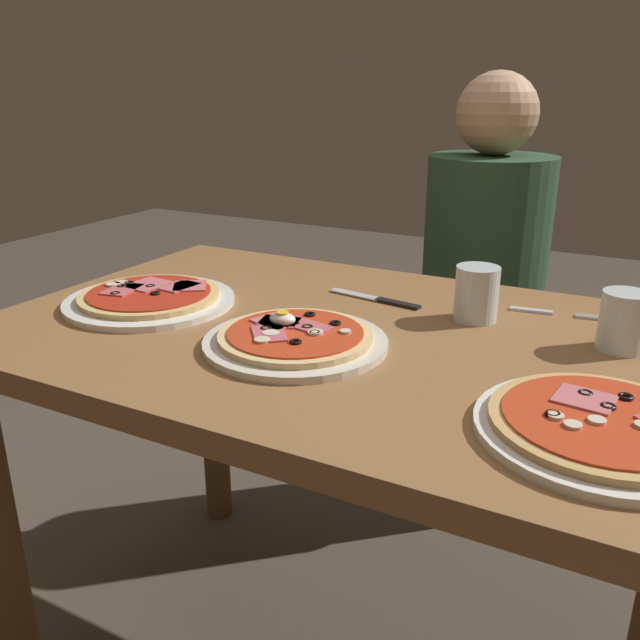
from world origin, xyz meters
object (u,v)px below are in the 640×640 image
(pizza_foreground, at_px, (295,339))
(water_glass_far, at_px, (476,297))
(water_glass_near, at_px, (623,325))
(diner_person, at_px, (480,315))
(dining_table, at_px, (346,396))
(pizza_across_right, at_px, (150,298))
(knife, at_px, (380,300))
(fork, at_px, (548,312))
(pizza_across_left, at_px, (602,426))

(pizza_foreground, height_order, water_glass_far, water_glass_far)
(water_glass_near, distance_m, diner_person, 0.77)
(dining_table, xyz_separation_m, pizza_across_right, (-0.39, -0.05, 0.14))
(knife, bearing_deg, fork, 14.21)
(pizza_foreground, relative_size, pizza_across_left, 0.99)
(dining_table, distance_m, knife, 0.21)
(water_glass_near, distance_m, water_glass_far, 0.24)
(dining_table, relative_size, water_glass_far, 12.68)
(pizza_across_right, distance_m, fork, 0.73)
(dining_table, xyz_separation_m, water_glass_far, (0.17, 0.15, 0.17))
(pizza_across_left, distance_m, knife, 0.55)
(fork, height_order, knife, knife)
(dining_table, bearing_deg, water_glass_near, 16.35)
(dining_table, relative_size, pizza_across_right, 3.85)
(fork, distance_m, knife, 0.30)
(pizza_across_left, bearing_deg, water_glass_far, 126.16)
(water_glass_far, xyz_separation_m, knife, (-0.19, 0.02, -0.04))
(pizza_across_left, xyz_separation_m, water_glass_near, (-0.00, 0.30, 0.03))
(pizza_across_left, distance_m, water_glass_far, 0.41)
(water_glass_near, xyz_separation_m, knife, (-0.42, 0.05, -0.04))
(dining_table, height_order, pizza_across_right, pizza_across_right)
(pizza_across_right, xyz_separation_m, water_glass_far, (0.56, 0.20, 0.03))
(dining_table, xyz_separation_m, diner_person, (0.04, 0.75, -0.07))
(pizza_across_right, bearing_deg, fork, 23.60)
(knife, xyz_separation_m, diner_person, (0.05, 0.58, -0.20))
(dining_table, bearing_deg, pizza_across_left, -23.25)
(pizza_foreground, relative_size, water_glass_near, 3.14)
(water_glass_near, xyz_separation_m, water_glass_far, (-0.24, 0.03, 0.00))
(dining_table, distance_m, water_glass_near, 0.46)
(knife, relative_size, diner_person, 0.17)
(diner_person, bearing_deg, pizza_across_left, 112.04)
(dining_table, height_order, water_glass_near, water_glass_near)
(knife, bearing_deg, diner_person, 84.77)
(knife, bearing_deg, pizza_across_right, -149.83)
(water_glass_far, distance_m, diner_person, 0.66)
(pizza_across_right, bearing_deg, water_glass_near, 11.93)
(diner_person, bearing_deg, knife, 84.77)
(pizza_foreground, distance_m, fork, 0.48)
(pizza_foreground, height_order, water_glass_near, water_glass_near)
(dining_table, height_order, knife, knife)
(water_glass_near, bearing_deg, pizza_foreground, -153.80)
(water_glass_near, relative_size, fork, 0.59)
(pizza_foreground, distance_m, knife, 0.27)
(water_glass_far, distance_m, fork, 0.15)
(pizza_across_right, height_order, diner_person, diner_person)
(pizza_across_left, xyz_separation_m, diner_person, (-0.37, 0.93, -0.21))
(pizza_across_right, bearing_deg, pizza_foreground, -8.98)
(pizza_foreground, relative_size, water_glass_far, 3.05)
(pizza_across_right, height_order, knife, pizza_across_right)
(water_glass_near, height_order, knife, water_glass_near)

